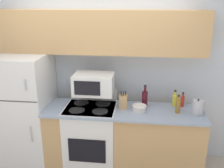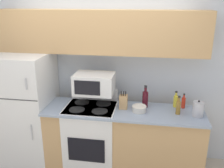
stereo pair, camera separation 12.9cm
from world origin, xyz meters
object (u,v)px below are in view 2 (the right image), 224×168
(bottle_wine_red, at_px, (145,99))
(knife_block, at_px, (123,102))
(stove, at_px, (91,136))
(bottle_hot_sauce, at_px, (183,102))
(kettle, at_px, (198,109))
(refrigerator, at_px, (27,108))
(bottle_vinegar, at_px, (178,107))
(bottle_cooking_spray, at_px, (176,101))
(microwave, at_px, (94,84))
(bowl, at_px, (139,109))

(bottle_wine_red, bearing_deg, knife_block, -161.88)
(stove, distance_m, knife_block, 0.69)
(bottle_hot_sauce, xyz_separation_m, kettle, (0.15, -0.23, 0.02))
(refrigerator, distance_m, bottle_hot_sauce, 2.18)
(bottle_hot_sauce, height_order, bottle_vinegar, bottle_vinegar)
(kettle, bearing_deg, bottle_cooking_spray, 134.90)
(bottle_wine_red, distance_m, bottle_vinegar, 0.44)
(stove, xyz_separation_m, microwave, (0.04, 0.09, 0.74))
(stove, xyz_separation_m, bottle_wine_red, (0.71, 0.13, 0.56))
(bottle_wine_red, distance_m, kettle, 0.67)
(stove, distance_m, bowl, 0.80)
(refrigerator, relative_size, bottle_wine_red, 5.30)
(stove, distance_m, bottle_vinegar, 1.25)
(knife_block, bearing_deg, bottle_hot_sauce, 10.44)
(microwave, distance_m, kettle, 1.35)
(microwave, bearing_deg, knife_block, -7.26)
(bottle_hot_sauce, bearing_deg, stove, -171.38)
(refrigerator, height_order, bottle_vinegar, refrigerator)
(knife_block, relative_size, kettle, 1.15)
(refrigerator, height_order, kettle, refrigerator)
(stove, height_order, kettle, kettle)
(microwave, bearing_deg, stove, -112.29)
(refrigerator, xyz_separation_m, bottle_vinegar, (2.08, -0.11, 0.22))
(refrigerator, relative_size, bowl, 8.51)
(bowl, height_order, bottle_wine_red, bottle_wine_red)
(microwave, bearing_deg, bottle_cooking_spray, 5.95)
(bowl, bearing_deg, bottle_hot_sauce, 20.63)
(refrigerator, xyz_separation_m, kettle, (2.32, -0.13, 0.22))
(refrigerator, distance_m, bottle_cooking_spray, 2.08)
(refrigerator, distance_m, knife_block, 1.41)
(refrigerator, distance_m, kettle, 2.33)
(stove, height_order, knife_block, knife_block)
(bowl, bearing_deg, refrigerator, 175.85)
(knife_block, xyz_separation_m, bottle_vinegar, (0.69, -0.06, 0.00))
(bottle_hot_sauce, bearing_deg, bowl, -159.37)
(microwave, height_order, bottle_wine_red, microwave)
(bottle_vinegar, bearing_deg, microwave, 174.16)
(microwave, distance_m, bottle_hot_sauce, 1.20)
(bottle_cooking_spray, height_order, kettle, bottle_cooking_spray)
(refrigerator, bearing_deg, bottle_vinegar, -2.94)
(refrigerator, relative_size, bottle_vinegar, 6.63)
(bottle_vinegar, bearing_deg, stove, 178.95)
(bottle_hot_sauce, distance_m, bottle_vinegar, 0.22)
(bottle_vinegar, bearing_deg, bottle_hot_sauce, 67.56)
(bottle_cooking_spray, relative_size, kettle, 1.05)
(refrigerator, relative_size, microwave, 3.08)
(refrigerator, relative_size, knife_block, 6.56)
(stove, distance_m, microwave, 0.75)
(refrigerator, height_order, bottle_hot_sauce, refrigerator)
(bottle_cooking_spray, height_order, bottle_wine_red, bottle_wine_red)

